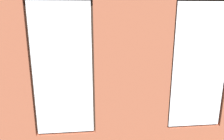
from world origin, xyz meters
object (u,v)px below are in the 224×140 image
at_px(couch_left, 194,87).
at_px(potted_plant_mid_room_small, 143,77).
at_px(tv_flatscreen, 6,77).
at_px(papasan_chair, 81,71).
at_px(candle_jar, 104,86).
at_px(potted_plant_near_tv, 16,99).
at_px(cup_ceramic, 89,88).
at_px(couch_by_window, 102,130).
at_px(coffee_table, 104,90).
at_px(potted_plant_between_couches, 166,113).
at_px(table_plant_small, 98,84).
at_px(remote_silver, 109,89).
at_px(media_console, 9,98).
at_px(potted_plant_foreground_right, 37,63).
at_px(potted_plant_by_left_couch, 166,76).

height_order(couch_left, potted_plant_mid_room_small, couch_left).
relative_size(tv_flatscreen, papasan_chair, 0.78).
bearing_deg(candle_jar, papasan_chair, -67.31).
height_order(tv_flatscreen, potted_plant_near_tv, tv_flatscreen).
bearing_deg(cup_ceramic, couch_by_window, 96.89).
relative_size(coffee_table, potted_plant_between_couches, 1.03).
relative_size(table_plant_small, remote_silver, 1.11).
height_order(candle_jar, media_console, media_console).
distance_m(coffee_table, media_console, 2.71).
height_order(couch_by_window, remote_silver, couch_by_window).
bearing_deg(coffee_table, potted_plant_near_tv, 30.13).
bearing_deg(cup_ceramic, papasan_chair, -81.27).
distance_m(candle_jar, potted_plant_foreground_right, 3.21).
height_order(coffee_table, papasan_chair, papasan_chair).
relative_size(couch_left, papasan_chair, 1.73).
relative_size(couch_by_window, papasan_chair, 1.51).
relative_size(couch_by_window, potted_plant_by_left_couch, 3.99).
bearing_deg(couch_by_window, potted_plant_near_tv, -27.08).
xyz_separation_m(cup_ceramic, media_console, (2.23, 0.13, -0.17)).
height_order(couch_by_window, tv_flatscreen, tv_flatscreen).
distance_m(cup_ceramic, table_plant_small, 0.34).
height_order(potted_plant_between_couches, potted_plant_mid_room_small, potted_plant_between_couches).
relative_size(candle_jar, table_plant_small, 0.59).
xyz_separation_m(tv_flatscreen, potted_plant_foreground_right, (-0.29, -2.35, -0.14)).
xyz_separation_m(papasan_chair, potted_plant_near_tv, (1.38, 3.09, 0.21)).
relative_size(tv_flatscreen, potted_plant_near_tv, 0.78).
height_order(cup_ceramic, remote_silver, cup_ceramic).
relative_size(couch_by_window, couch_left, 0.87).
xyz_separation_m(candle_jar, papasan_chair, (0.77, -1.84, -0.02)).
bearing_deg(cup_ceramic, remote_silver, 180.00).
distance_m(couch_left, potted_plant_foreground_right, 5.67).
bearing_deg(remote_silver, media_console, 54.74).
relative_size(media_console, papasan_chair, 0.94).
bearing_deg(tv_flatscreen, potted_plant_mid_room_small, -165.40).
xyz_separation_m(table_plant_small, potted_plant_between_couches, (-1.33, 2.28, 0.09)).
bearing_deg(potted_plant_foreground_right, couch_left, 158.74).
bearing_deg(potted_plant_near_tv, cup_ceramic, -145.83).
distance_m(couch_left, potted_plant_mid_room_small, 1.67).
xyz_separation_m(potted_plant_mid_room_small, potted_plant_near_tv, (3.54, 2.08, 0.19)).
relative_size(couch_by_window, tv_flatscreen, 1.94).
xyz_separation_m(remote_silver, potted_plant_mid_room_small, (-1.27, -0.94, 0.04)).
height_order(couch_left, potted_plant_between_couches, potted_plant_between_couches).
height_order(remote_silver, potted_plant_mid_room_small, potted_plant_mid_room_small).
bearing_deg(table_plant_small, potted_plant_near_tv, 34.39).
bearing_deg(couch_left, coffee_table, -84.09).
relative_size(remote_silver, tv_flatscreen, 0.18).
relative_size(coffee_table, potted_plant_mid_room_small, 2.29).
distance_m(papasan_chair, potted_plant_near_tv, 3.39).
relative_size(coffee_table, candle_jar, 14.02).
distance_m(potted_plant_between_couches, potted_plant_foreground_right, 5.57).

